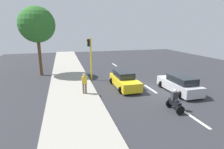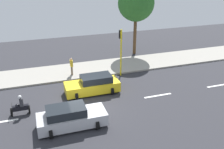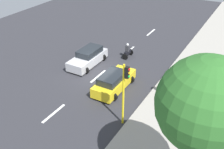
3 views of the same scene
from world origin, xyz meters
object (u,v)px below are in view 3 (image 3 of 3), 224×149
car_yellow_cab (114,82)px  street_tree_center (206,106)px  car_silver (88,58)px  pedestrian_near_signal (165,84)px  traffic_light_corner (125,87)px  motorcycle (128,51)px

car_yellow_cab → street_tree_center: (8.03, -7.06, 5.12)m
car_silver → pedestrian_near_signal: size_ratio=2.65×
car_silver → traffic_light_corner: traffic_light_corner is taller
pedestrian_near_signal → traffic_light_corner: size_ratio=0.38×
car_silver → street_tree_center: size_ratio=0.57×
car_yellow_cab → pedestrian_near_signal: (3.86, 1.10, 0.35)m
car_silver → motorcycle: bearing=50.9°
traffic_light_corner → street_tree_center: street_tree_center is taller
motorcycle → car_silver: bearing=-129.1°
car_silver → street_tree_center: bearing=-38.2°
street_tree_center → traffic_light_corner: bearing=145.5°
car_silver → car_yellow_cab: same height
pedestrian_near_signal → traffic_light_corner: traffic_light_corner is taller
pedestrian_near_signal → street_tree_center: 10.33m
car_silver → street_tree_center: street_tree_center is taller
pedestrian_near_signal → street_tree_center: street_tree_center is taller
car_silver → car_yellow_cab: (4.17, -2.55, -0.00)m
car_silver → traffic_light_corner: bearing=-40.9°
car_silver → traffic_light_corner: 9.31m
traffic_light_corner → street_tree_center: size_ratio=0.57×
motorcycle → street_tree_center: street_tree_center is taller
car_silver → motorcycle: motorcycle is taller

